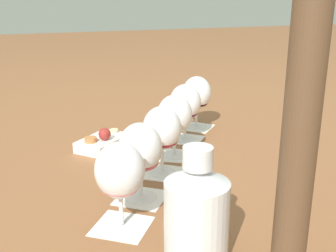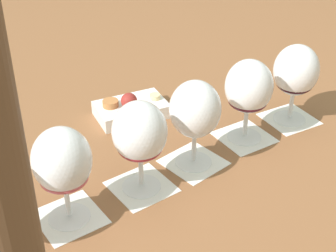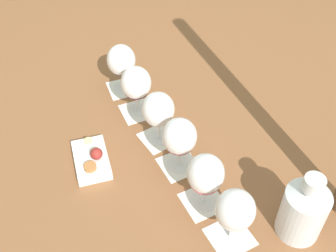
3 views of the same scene
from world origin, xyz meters
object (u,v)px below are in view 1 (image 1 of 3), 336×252
wine_glass_0 (120,174)px  wine_glass_1 (140,151)px  wine_glass_2 (162,131)px  wine_glass_4 (185,105)px  ceramic_vase (197,212)px  wine_glass_5 (197,95)px  wine_glass_3 (175,117)px  snack_dish (103,142)px

wine_glass_0 → wine_glass_1: 0.12m
wine_glass_2 → wine_glass_4: (0.22, -0.15, 0.00)m
wine_glass_0 → ceramic_vase: size_ratio=0.84×
wine_glass_5 → ceramic_vase: ceramic_vase is taller
wine_glass_0 → wine_glass_4: bearing=-35.9°
wine_glass_1 → wine_glass_4: (0.33, -0.24, -0.00)m
wine_glass_4 → wine_glass_3: bearing=145.6°
wine_glass_1 → wine_glass_5: size_ratio=1.00×
wine_glass_2 → wine_glass_3: bearing=-35.7°
wine_glass_3 → wine_glass_1: bearing=142.7°
ceramic_vase → snack_dish: size_ratio=1.15×
wine_glass_1 → ceramic_vase: 0.25m
wine_glass_5 → wine_glass_2: bearing=143.5°
wine_glass_5 → wine_glass_0: bearing=143.3°
wine_glass_0 → wine_glass_3: 0.39m
wine_glass_4 → wine_glass_5: size_ratio=1.00×
snack_dish → wine_glass_2: bearing=-155.6°
ceramic_vase → wine_glass_2: bearing=-10.5°
wine_glass_3 → ceramic_vase: bearing=163.2°
wine_glass_3 → snack_dish: bearing=53.7°
wine_glass_1 → wine_glass_5: same height
wine_glass_2 → snack_dish: size_ratio=0.97×
wine_glass_5 → snack_dish: wine_glass_5 is taller
wine_glass_4 → wine_glass_0: bearing=144.1°
wine_glass_1 → wine_glass_3: 0.27m
wine_glass_1 → wine_glass_0: bearing=145.2°
wine_glass_0 → wine_glass_1: size_ratio=1.00×
wine_glass_4 → wine_glass_5: bearing=-39.6°
wine_glass_1 → wine_glass_3: (0.21, -0.16, -0.00)m
wine_glass_2 → ceramic_vase: size_ratio=0.84×
wine_glass_1 → ceramic_vase: bearing=-174.6°
ceramic_vase → snack_dish: (0.59, 0.04, -0.07)m
wine_glass_1 → wine_glass_4: 0.41m
wine_glass_1 → wine_glass_4: bearing=-36.3°
wine_glass_5 → snack_dish: 0.36m
wine_glass_0 → ceramic_vase: ceramic_vase is taller
wine_glass_5 → snack_dish: bearing=104.5°
wine_glass_3 → snack_dish: (0.13, 0.18, -0.09)m
wine_glass_1 → wine_glass_5: 0.54m
wine_glass_1 → wine_glass_4: size_ratio=1.00×
wine_glass_0 → wine_glass_1: (0.10, -0.07, 0.00)m
wine_glass_0 → wine_glass_3: bearing=-36.5°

